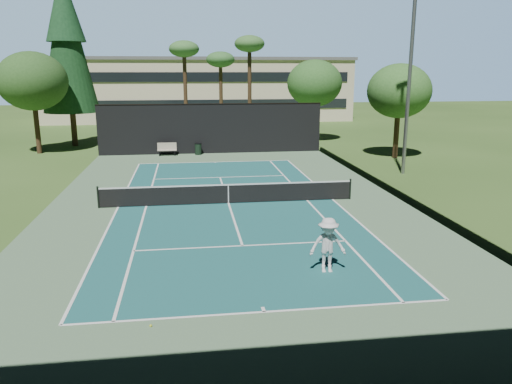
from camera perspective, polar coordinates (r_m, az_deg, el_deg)
ground at (r=25.45m, az=-3.16°, el=-1.33°), size 160.00×160.00×0.00m
apron_slab at (r=25.45m, az=-3.16°, el=-1.32°), size 18.00×32.00×0.01m
court_surface at (r=25.45m, az=-3.16°, el=-1.30°), size 10.97×23.77×0.01m
court_lines at (r=25.44m, az=-3.16°, el=-1.29°), size 11.07×23.87×0.01m
tennis_net at (r=25.31m, az=-3.18°, el=-0.11°), size 12.90×0.10×1.10m
fence at (r=25.07m, az=-3.23°, el=3.14°), size 18.04×32.05×4.03m
player at (r=16.85m, az=8.21°, el=-6.04°), size 1.26×0.77×1.89m
tennis_ball_a at (r=13.92m, az=-11.94°, el=-14.72°), size 0.08×0.08×0.08m
tennis_ball_b at (r=28.00m, az=-5.55°, el=0.09°), size 0.06×0.06×0.06m
tennis_ball_c at (r=29.10m, az=-5.99°, el=0.61°), size 0.07×0.07×0.07m
tennis_ball_d at (r=29.40m, az=-8.34°, el=0.67°), size 0.07×0.07×0.07m
park_bench at (r=40.37m, az=-10.14°, el=4.88°), size 1.50×0.45×1.02m
trash_bin at (r=40.44m, az=-6.63°, el=4.92°), size 0.56×0.56×0.95m
pine_tree at (r=47.66m, az=-20.90°, el=16.41°), size 4.80×4.80×15.00m
palm_a at (r=48.52m, az=-8.21°, el=15.46°), size 2.80×2.80×9.32m
palm_b at (r=50.62m, az=-4.08°, el=14.55°), size 2.80×2.80×8.42m
palm_c at (r=47.92m, az=-0.75°, el=16.12°), size 2.80×2.80×9.77m
decid_tree_a at (r=48.03m, az=6.70°, el=12.22°), size 5.12×5.12×7.62m
decid_tree_b at (r=39.87m, az=16.04°, el=11.02°), size 4.80×4.80×7.14m
decid_tree_c at (r=44.17m, az=-24.20°, el=11.46°), size 5.44×5.44×8.09m
campus_building at (r=70.55m, az=-6.42°, el=11.69°), size 40.50×12.50×8.30m
light_pole at (r=33.55m, az=17.18°, el=12.89°), size 0.90×0.25×12.22m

